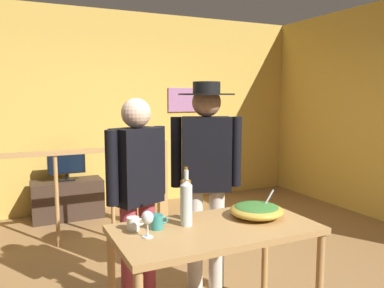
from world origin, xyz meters
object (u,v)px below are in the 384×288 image
at_px(serving_table, 215,241).
at_px(mug_teal, 157,222).
at_px(stair_railing, 75,183).
at_px(mug_white, 133,223).
at_px(person_standing_left, 137,186).
at_px(tv_console, 68,199).
at_px(salad_bowl, 257,210).
at_px(wine_bottle_clear, 186,202).
at_px(framed_picture, 183,100).
at_px(wine_glass, 147,219).
at_px(person_standing_right, 206,166).
at_px(flat_screen_tv, 66,163).
at_px(wine_bottle_amber, 186,197).

height_order(serving_table, mug_teal, mug_teal).
xyz_separation_m(stair_railing, serving_table, (0.54, -2.17, 0.02)).
height_order(mug_white, person_standing_left, person_standing_left).
bearing_deg(tv_console, salad_bowl, -74.58).
bearing_deg(mug_white, mug_teal, -18.17).
distance_m(wine_bottle_clear, mug_teal, 0.22).
xyz_separation_m(framed_picture, wine_glass, (-1.75, -3.43, -0.65)).
bearing_deg(framed_picture, stair_railing, -145.42).
bearing_deg(stair_railing, wine_glass, -87.52).
bearing_deg(person_standing_right, person_standing_left, 21.76).
distance_m(framed_picture, tv_console, 2.24).
xyz_separation_m(flat_screen_tv, person_standing_right, (0.80, -2.41, 0.30)).
relative_size(wine_bottle_clear, person_standing_right, 0.21).
distance_m(tv_console, person_standing_right, 2.69).
xyz_separation_m(tv_console, person_standing_right, (0.80, -2.44, 0.79)).
bearing_deg(mug_teal, wine_bottle_amber, 23.28).
xyz_separation_m(flat_screen_tv, wine_bottle_clear, (0.35, -3.01, 0.21)).
height_order(wine_bottle_clear, person_standing_right, person_standing_right).
xyz_separation_m(framed_picture, serving_table, (-1.30, -3.44, -0.85)).
xyz_separation_m(wine_glass, mug_white, (-0.04, 0.16, -0.07)).
bearing_deg(person_standing_left, tv_console, -106.79).
xyz_separation_m(serving_table, person_standing_left, (-0.29, 0.70, 0.23)).
relative_size(tv_console, flat_screen_tv, 1.91).
bearing_deg(wine_bottle_amber, person_standing_left, 111.67).
bearing_deg(wine_bottle_clear, tv_console, 96.55).
height_order(framed_picture, serving_table, framed_picture).
xyz_separation_m(wine_bottle_clear, mug_white, (-0.33, 0.06, -0.11)).
bearing_deg(flat_screen_tv, wine_glass, -88.94).
distance_m(serving_table, wine_bottle_amber, 0.35).
relative_size(stair_railing, wine_glass, 19.43).
bearing_deg(tv_console, wine_glass, -88.95).
relative_size(serving_table, wine_glass, 8.08).
relative_size(tv_console, salad_bowl, 2.45).
bearing_deg(person_standing_right, wine_glass, 64.82).
height_order(framed_picture, tv_console, framed_picture).
distance_m(stair_railing, person_standing_left, 1.51).
distance_m(serving_table, person_standing_left, 0.80).
distance_m(flat_screen_tv, wine_bottle_amber, 2.92).
bearing_deg(serving_table, person_standing_left, 112.75).
bearing_deg(framed_picture, mug_teal, -116.42).
height_order(wine_glass, wine_bottle_amber, wine_bottle_amber).
bearing_deg(tv_console, stair_railing, -92.11).
relative_size(wine_glass, wine_bottle_clear, 0.44).
relative_size(framed_picture, wine_bottle_amber, 1.37).
bearing_deg(person_standing_right, wine_bottle_amber, 71.81).
bearing_deg(mug_teal, person_standing_left, 84.48).
bearing_deg(wine_bottle_clear, framed_picture, 66.43).
height_order(serving_table, wine_bottle_amber, wine_bottle_amber).
height_order(framed_picture, wine_bottle_amber, framed_picture).
distance_m(wine_bottle_clear, person_standing_left, 0.62).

